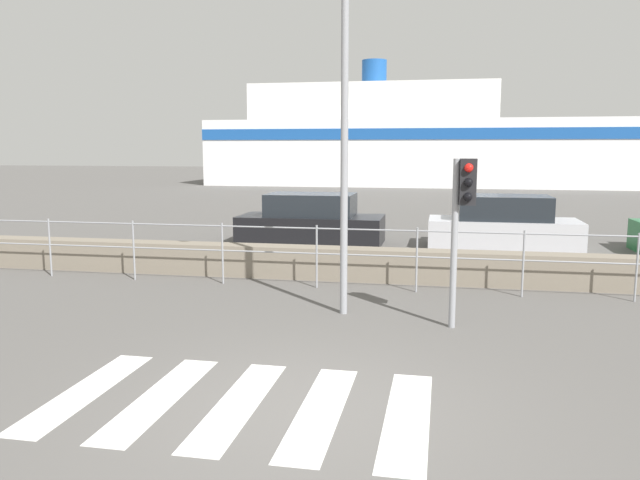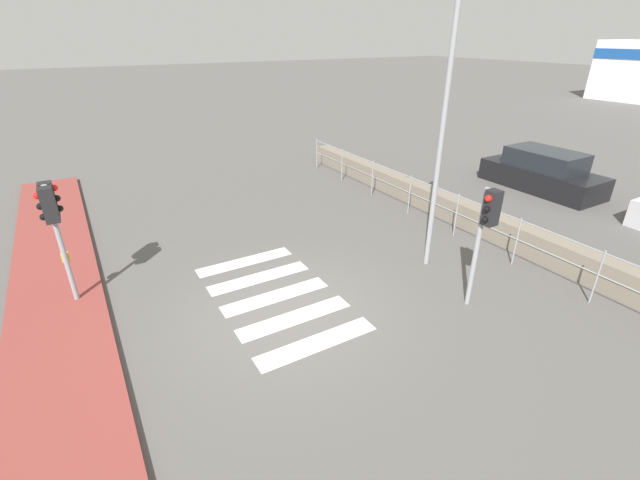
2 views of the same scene
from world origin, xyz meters
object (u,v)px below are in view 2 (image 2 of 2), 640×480
(traffic_light_far, at_px, (486,223))
(parked_car_black, at_px, (542,173))
(traffic_light_near, at_px, (52,214))
(streetlamp, at_px, (438,99))

(traffic_light_far, relative_size, parked_car_black, 0.62)
(parked_car_black, bearing_deg, traffic_light_near, -90.99)
(traffic_light_far, bearing_deg, traffic_light_near, -121.03)
(traffic_light_near, height_order, traffic_light_far, traffic_light_near)
(streetlamp, bearing_deg, traffic_light_near, -108.13)
(traffic_light_near, bearing_deg, parked_car_black, 89.01)
(parked_car_black, bearing_deg, streetlamp, -74.56)
(traffic_light_far, distance_m, parked_car_black, 9.04)
(streetlamp, relative_size, parked_car_black, 1.54)
(traffic_light_near, distance_m, parked_car_black, 15.16)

